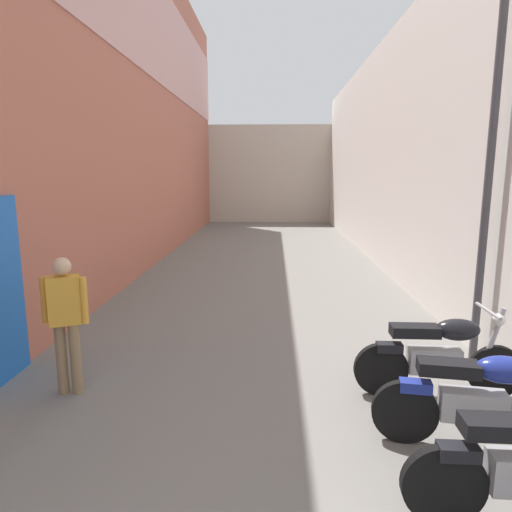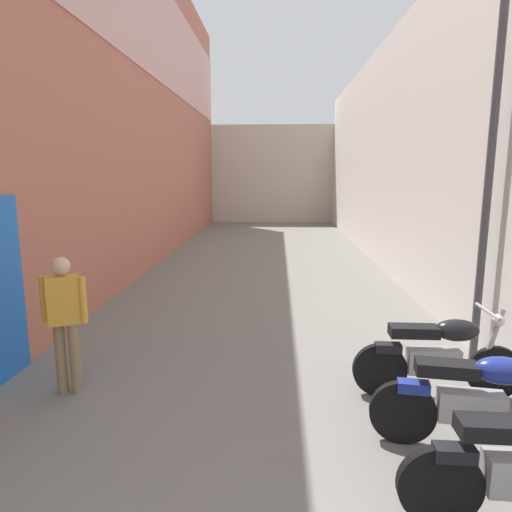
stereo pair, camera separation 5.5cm
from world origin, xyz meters
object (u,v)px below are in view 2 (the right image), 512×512
(motorcycle_fifth, at_px, (439,354))
(pedestrian_further_down, at_px, (65,315))
(motorcycle_fourth, at_px, (479,399))
(street_lamp, at_px, (484,152))

(motorcycle_fifth, bearing_deg, pedestrian_further_down, -178.83)
(motorcycle_fourth, xyz_separation_m, pedestrian_further_down, (-4.14, 0.92, 0.42))
(pedestrian_further_down, xyz_separation_m, street_lamp, (4.84, 1.04, 1.80))
(motorcycle_fourth, distance_m, pedestrian_further_down, 4.26)
(motorcycle_fifth, relative_size, street_lamp, 0.40)
(motorcycle_fourth, relative_size, motorcycle_fifth, 0.99)
(pedestrian_further_down, bearing_deg, motorcycle_fifth, 1.17)
(motorcycle_fourth, height_order, pedestrian_further_down, pedestrian_further_down)
(motorcycle_fourth, relative_size, street_lamp, 0.40)
(motorcycle_fourth, bearing_deg, street_lamp, 70.37)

